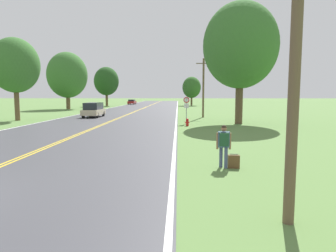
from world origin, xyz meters
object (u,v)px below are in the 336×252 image
(fire_hydrant, at_px, (187,122))
(tree_mid_treeline, at_px, (15,65))
(car_champagne_van_approaching, at_px, (93,110))
(tree_behind_sign, at_px, (192,87))
(tree_left_verge, at_px, (106,81))
(tree_far_back, at_px, (240,46))
(tree_right_cluster, at_px, (67,75))
(hitchhiker_person, at_px, (224,142))
(suitcase, at_px, (234,162))
(car_red_sedan_mid_near, at_px, (132,102))
(traffic_sign, at_px, (186,103))

(fire_hydrant, xyz_separation_m, tree_mid_treeline, (-18.21, 5.05, 5.53))
(fire_hydrant, bearing_deg, car_champagne_van_approaching, 138.43)
(fire_hydrant, height_order, tree_behind_sign, tree_behind_sign)
(tree_left_verge, relative_size, tree_behind_sign, 1.30)
(car_champagne_van_approaching, bearing_deg, tree_left_verge, 11.04)
(tree_far_back, bearing_deg, tree_right_cluster, 134.39)
(hitchhiker_person, xyz_separation_m, tree_mid_treeline, (-19.15, 20.32, 4.86))
(hitchhiker_person, distance_m, tree_right_cluster, 50.62)
(hitchhiker_person, height_order, car_champagne_van_approaching, car_champagne_van_approaching)
(suitcase, relative_size, fire_hydrant, 0.81)
(tree_left_verge, height_order, tree_behind_sign, tree_left_verge)
(tree_mid_treeline, xyz_separation_m, tree_right_cluster, (-3.52, 24.62, 0.53))
(suitcase, xyz_separation_m, tree_behind_sign, (1.21, 63.90, 4.25))
(car_champagne_van_approaching, relative_size, car_red_sedan_mid_near, 1.00)
(fire_hydrant, xyz_separation_m, tree_right_cluster, (-21.74, 29.66, 6.06))
(hitchhiker_person, xyz_separation_m, fire_hydrant, (-0.93, 15.27, -0.67))
(tree_far_back, xyz_separation_m, car_champagne_van_approaching, (-16.34, 7.72, -6.44))
(fire_hydrant, distance_m, car_champagne_van_approaching, 15.14)
(tree_right_cluster, bearing_deg, hitchhiker_person, -63.23)
(suitcase, height_order, tree_right_cluster, tree_right_cluster)
(tree_mid_treeline, bearing_deg, tree_right_cluster, 98.14)
(fire_hydrant, height_order, car_champagne_van_approaching, car_champagne_van_approaching)
(tree_behind_sign, distance_m, car_champagne_van_approaching, 41.12)
(hitchhiker_person, bearing_deg, fire_hydrant, 7.48)
(tree_mid_treeline, relative_size, tree_far_back, 0.77)
(hitchhiker_person, xyz_separation_m, tree_behind_sign, (1.60, 63.86, 3.49))
(tree_far_back, bearing_deg, fire_hydrant, -155.22)
(tree_left_verge, distance_m, car_red_sedan_mid_near, 13.92)
(tree_mid_treeline, bearing_deg, car_red_sedan_mid_near, 85.12)
(tree_far_back, bearing_deg, tree_left_verge, 118.42)
(suitcase, xyz_separation_m, tree_right_cluster, (-23.06, 44.96, 6.16))
(hitchhiker_person, relative_size, tree_right_cluster, 0.16)
(traffic_sign, xyz_separation_m, car_red_sedan_mid_near, (-13.74, 55.04, -1.25))
(tree_left_verge, relative_size, car_champagne_van_approaching, 2.10)
(tree_far_back, bearing_deg, hitchhiker_person, -103.10)
(traffic_sign, height_order, car_champagne_van_approaching, traffic_sign)
(tree_left_verge, bearing_deg, tree_mid_treeline, -90.39)
(tree_behind_sign, relative_size, car_red_sedan_mid_near, 1.62)
(suitcase, height_order, fire_hydrant, fire_hydrant)
(car_champagne_van_approaching, bearing_deg, tree_mid_treeline, 126.15)
(car_red_sedan_mid_near, bearing_deg, tree_mid_treeline, 176.98)
(hitchhiker_person, xyz_separation_m, tree_far_back, (4.09, 17.59, 6.37))
(tree_left_verge, relative_size, tree_right_cluster, 0.87)
(traffic_sign, distance_m, car_red_sedan_mid_near, 56.74)
(suitcase, bearing_deg, tree_left_verge, 21.78)
(hitchhiker_person, relative_size, traffic_sign, 0.64)
(traffic_sign, bearing_deg, tree_right_cluster, 128.06)
(tree_far_back, bearing_deg, car_champagne_van_approaching, 154.72)
(tree_behind_sign, distance_m, tree_far_back, 46.43)
(tree_right_cluster, bearing_deg, car_red_sedan_mid_near, 73.76)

